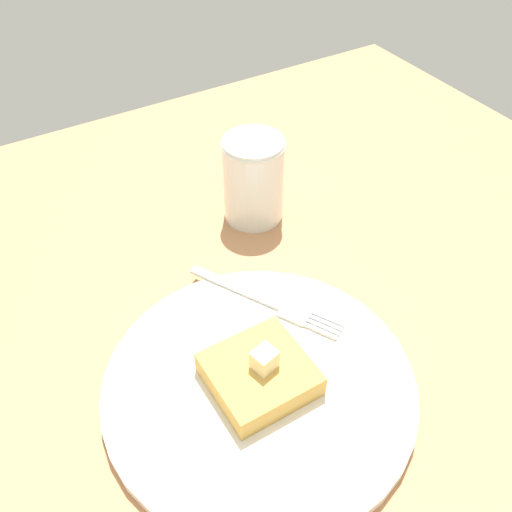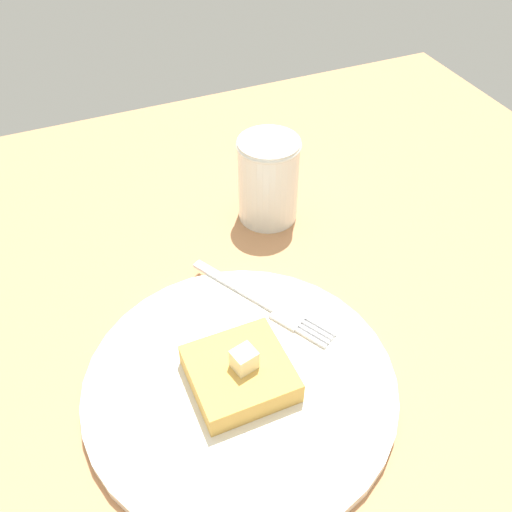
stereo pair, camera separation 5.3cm
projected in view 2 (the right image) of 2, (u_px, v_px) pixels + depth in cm
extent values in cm
cube|color=#B57B50|center=(227.00, 501.00, 42.23)|extent=(115.44, 115.44, 1.94)
cylinder|color=silver|center=(240.00, 385.00, 47.73)|extent=(26.11, 26.11, 1.14)
torus|color=navy|center=(240.00, 384.00, 47.61)|extent=(26.11, 26.11, 0.80)
cube|color=gold|center=(240.00, 373.00, 46.58)|extent=(8.01, 7.76, 2.19)
cube|color=beige|center=(244.00, 359.00, 45.14)|extent=(2.18, 2.04, 1.84)
cube|color=silver|center=(234.00, 286.00, 55.06)|extent=(5.64, 9.18, 0.36)
cube|color=silver|center=(288.00, 317.00, 52.20)|extent=(3.28, 3.52, 0.36)
cube|color=silver|center=(321.00, 327.00, 51.33)|extent=(1.83, 2.95, 0.36)
cube|color=silver|center=(317.00, 331.00, 51.02)|extent=(1.83, 2.95, 0.36)
cube|color=silver|center=(314.00, 334.00, 50.70)|extent=(1.83, 2.95, 0.36)
cube|color=silver|center=(310.00, 338.00, 50.39)|extent=(1.83, 2.95, 0.36)
cylinder|color=#3A1306|center=(268.00, 191.00, 62.64)|extent=(6.06, 6.06, 6.78)
cylinder|color=silver|center=(268.00, 180.00, 61.63)|extent=(6.58, 6.58, 9.73)
torus|color=silver|center=(269.00, 145.00, 58.59)|extent=(6.82, 6.82, 0.50)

